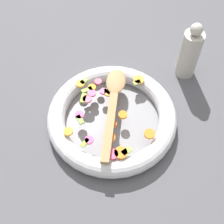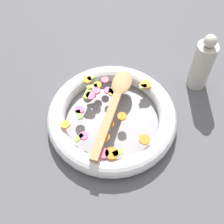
# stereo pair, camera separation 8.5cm
# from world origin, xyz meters

# --- Properties ---
(ground_plane) EXTENTS (4.00, 4.00, 0.00)m
(ground_plane) POSITION_xyz_m (0.00, 0.00, 0.00)
(ground_plane) COLOR #4C4C51
(skillet) EXTENTS (0.36, 0.36, 0.05)m
(skillet) POSITION_xyz_m (0.00, 0.00, 0.02)
(skillet) COLOR slate
(skillet) RESTS_ON ground_plane
(chopped_vegetables) EXTENTS (0.27, 0.29, 0.01)m
(chopped_vegetables) POSITION_xyz_m (0.02, 0.00, 0.05)
(chopped_vegetables) COLOR orange
(chopped_vegetables) RESTS_ON skillet
(wooden_spoon) EXTENTS (0.11, 0.30, 0.01)m
(wooden_spoon) POSITION_xyz_m (0.01, -0.02, 0.06)
(wooden_spoon) COLOR #A87F51
(wooden_spoon) RESTS_ON chopped_vegetables
(pepper_mill) EXTENTS (0.06, 0.06, 0.20)m
(pepper_mill) POSITION_xyz_m (-0.15, -0.26, 0.09)
(pepper_mill) COLOR #B2ADA3
(pepper_mill) RESTS_ON ground_plane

